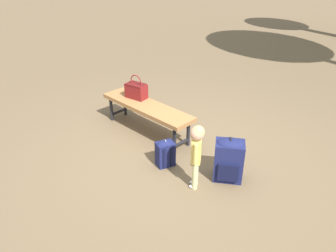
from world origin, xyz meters
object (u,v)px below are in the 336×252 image
(park_bench, at_px, (147,108))
(child_standing, at_px, (197,148))
(backpack_small, at_px, (165,152))
(backpack_large, at_px, (229,158))
(handbag, at_px, (136,90))

(park_bench, height_order, child_standing, child_standing)
(park_bench, xyz_separation_m, backpack_small, (0.86, -0.31, -0.21))
(child_standing, relative_size, backpack_large, 1.41)
(park_bench, distance_m, backpack_large, 1.55)
(park_bench, height_order, handbag, handbag)
(handbag, height_order, child_standing, handbag)
(backpack_large, relative_size, backpack_small, 1.52)
(park_bench, xyz_separation_m, handbag, (-0.31, 0.03, 0.18))
(handbag, distance_m, child_standing, 1.76)
(park_bench, bearing_deg, backpack_small, -19.69)
(handbag, height_order, backpack_large, handbag)
(child_standing, xyz_separation_m, backpack_small, (-0.56, -0.01, -0.34))
(child_standing, xyz_separation_m, backpack_large, (0.12, 0.41, -0.25))
(handbag, distance_m, backpack_small, 1.28)
(park_bench, bearing_deg, child_standing, -11.68)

